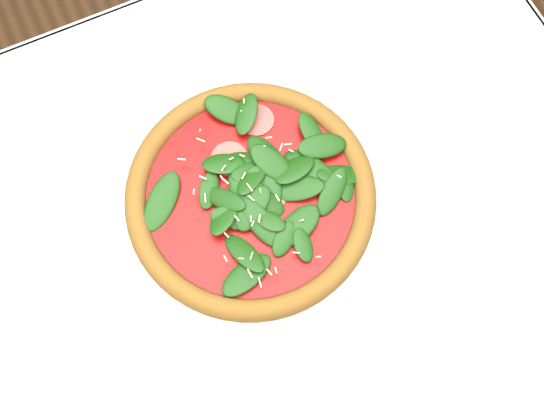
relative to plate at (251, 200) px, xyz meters
name	(u,v)px	position (x,y,z in m)	size (l,w,h in m)	color
ground	(240,314)	(-0.07, -0.02, -0.76)	(6.00, 6.00, 0.00)	brown
dining_table	(219,251)	(-0.07, -0.02, -0.11)	(1.21, 0.81, 0.75)	silver
plate	(251,200)	(0.00, 0.00, 0.00)	(0.39, 0.39, 0.02)	silver
pizza	(250,194)	(0.00, 0.00, 0.02)	(0.42, 0.42, 0.04)	#A06D26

